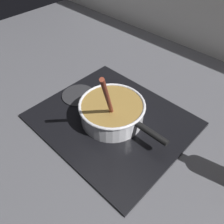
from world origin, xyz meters
name	(u,v)px	position (x,y,z in m)	size (l,w,h in m)	color
ground	(100,136)	(0.00, 0.00, -0.02)	(2.40, 1.60, 0.04)	#4C4C51
backsplash_wall	(220,0)	(0.00, 0.79, 0.28)	(2.40, 0.02, 0.55)	silver
hob_plate	(112,120)	(-0.01, 0.07, 0.01)	(0.56, 0.48, 0.01)	black
burner_ring	(112,118)	(-0.01, 0.07, 0.02)	(0.19, 0.19, 0.01)	#592D0C
spare_burner	(79,95)	(-0.21, 0.07, 0.01)	(0.14, 0.14, 0.01)	#262628
cooking_pan	(112,111)	(-0.01, 0.07, 0.05)	(0.37, 0.26, 0.30)	silver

